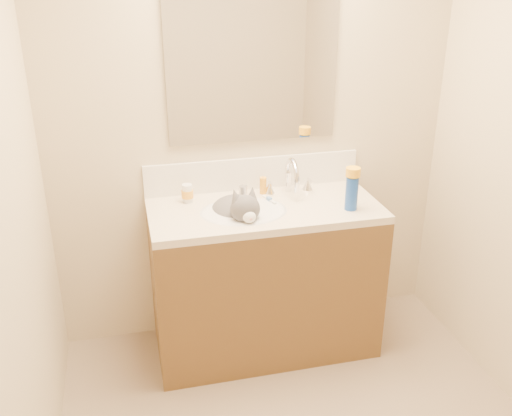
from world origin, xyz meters
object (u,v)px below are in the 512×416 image
vanity_cabinet (264,282)px  cat (238,215)px  basin (244,224)px  silver_jar (243,190)px  spray_can (352,193)px  pill_bottle (187,193)px  amber_bottle (263,185)px  faucet (291,179)px

vanity_cabinet → cat: 0.44m
vanity_cabinet → basin: size_ratio=2.67×
cat → silver_jar: 0.20m
spray_can → silver_jar: bearing=147.6°
cat → pill_bottle: bearing=140.0°
pill_bottle → spray_can: (0.80, -0.29, 0.04)m
pill_bottle → spray_can: bearing=-20.0°
vanity_cabinet → amber_bottle: size_ratio=12.96×
faucet → spray_can: 0.36m
faucet → silver_jar: faucet is taller
amber_bottle → vanity_cabinet: bearing=-101.1°
basin → amber_bottle: (0.16, 0.21, 0.12)m
cat → pill_bottle: (-0.24, 0.16, 0.08)m
pill_bottle → basin: bearing=-35.8°
silver_jar → pill_bottle: bearing=-175.7°
amber_bottle → silver_jar: bearing=179.9°
faucet → silver_jar: (-0.26, 0.04, -0.06)m
basin → faucet: bearing=29.1°
vanity_cabinet → spray_can: spray_can is taller
faucet → silver_jar: 0.27m
faucet → cat: 0.37m
vanity_cabinet → faucet: 0.58m
basin → spray_can: size_ratio=2.57×
vanity_cabinet → amber_bottle: (0.04, 0.18, 0.50)m
amber_bottle → spray_can: (0.38, -0.31, 0.04)m
pill_bottle → amber_bottle: bearing=3.1°
basin → faucet: 0.38m
faucet → pill_bottle: 0.56m
faucet → basin: bearing=-150.9°
pill_bottle → cat: bearing=-33.5°
vanity_cabinet → amber_bottle: amber_bottle is taller
cat → pill_bottle: size_ratio=4.19×
vanity_cabinet → pill_bottle: bearing=157.5°
vanity_cabinet → pill_bottle: size_ratio=12.28×
basin → amber_bottle: 0.29m
pill_bottle → amber_bottle: pill_bottle is taller
faucet → amber_bottle: (-0.14, 0.04, -0.04)m
silver_jar → basin: bearing=-101.6°
vanity_cabinet → cat: cat is taller
cat → spray_can: spray_can is taller
cat → spray_can: bearing=-19.9°
amber_bottle → cat: bearing=-134.5°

